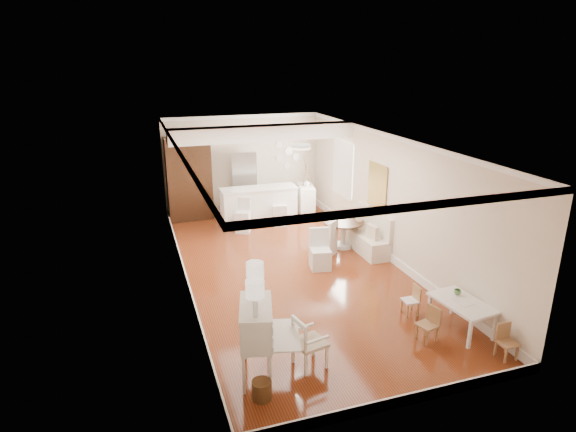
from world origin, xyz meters
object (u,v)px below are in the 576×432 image
bar_stool_left (243,216)px  kids_chair_b (410,300)px  bar_stool_right (279,209)px  sideboard (306,200)px  gustavian_armchair (310,342)px  kids_chair_a (427,324)px  breakfast_counter (259,206)px  secretary_bureau (256,341)px  fridge (256,183)px  pantry_cabinet (189,179)px  wicker_basket (262,390)px  slip_chair_near (320,250)px  slip_chair_far (326,237)px  kids_table (461,316)px  dining_table (343,234)px  kids_chair_c (507,342)px

bar_stool_left → kids_chair_b: bearing=-46.2°
bar_stool_right → sideboard: (0.99, 0.61, -0.03)m
gustavian_armchair → kids_chair_b: (2.22, 0.84, -0.13)m
kids_chair_a → kids_chair_b: bearing=152.4°
breakfast_counter → secretary_bureau: bearing=-105.3°
fridge → sideboard: size_ratio=1.97×
pantry_cabinet → wicker_basket: bearing=-90.7°
slip_chair_near → slip_chair_far: 0.83m
wicker_basket → slip_chair_far: (2.72, 4.36, 0.28)m
wicker_basket → slip_chair_near: bearing=57.7°
slip_chair_far → breakfast_counter: bearing=-110.2°
kids_table → secretary_bureau: bearing=-178.3°
secretary_bureau → slip_chair_far: secretary_bureau is taller
gustavian_armchair → wicker_basket: size_ratio=3.00×
secretary_bureau → slip_chair_near: 3.85m
secretary_bureau → dining_table: size_ratio=1.16×
gustavian_armchair → dining_table: 4.77m
breakfast_counter → bar_stool_right: (0.50, -0.25, -0.04)m
wicker_basket → breakfast_counter: bearing=75.3°
dining_table → sideboard: 2.62m
breakfast_counter → bar_stool_left: bearing=-139.6°
bar_stool_right → fridge: size_ratio=0.52×
wicker_basket → kids_table: (3.60, 0.61, 0.13)m
kids_chair_b → bar_stool_left: (-1.84, 5.05, 0.18)m
breakfast_counter → sideboard: size_ratio=2.25×
kids_chair_b → fridge: (-1.09, 6.58, 0.63)m
slip_chair_near → sideboard: bearing=84.0°
kids_table → fridge: fridge is taller
kids_chair_c → slip_chair_far: (-1.04, 4.63, 0.14)m
kids_chair_a → kids_chair_c: 1.18m
bar_stool_left → kids_chair_a: bearing=-50.7°
wicker_basket → kids_chair_b: kids_chair_b is taller
kids_chair_c → breakfast_counter: 7.41m
kids_chair_b → bar_stool_right: bearing=-169.7°
kids_chair_a → fridge: 7.48m
kids_chair_b → fridge: fridge is taller
kids_chair_b → dining_table: dining_table is taller
kids_table → sideboard: sideboard is taller
secretary_bureau → pantry_cabinet: size_ratio=0.49×
kids_chair_b → pantry_cabinet: (-2.99, 6.61, 0.88)m
gustavian_armchair → kids_chair_a: 2.02m
kids_table → kids_chair_a: 0.73m
slip_chair_near → kids_chair_a: bearing=-70.1°
secretary_bureau → wicker_basket: secretary_bureau is taller
bar_stool_right → pantry_cabinet: pantry_cabinet is taller
wicker_basket → kids_table: 3.65m
breakfast_counter → kids_chair_a: bearing=-80.4°
kids_chair_a → slip_chair_near: (-0.58, 3.14, 0.14)m
kids_table → pantry_cabinet: 8.17m
bar_stool_left → breakfast_counter: bearing=64.1°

